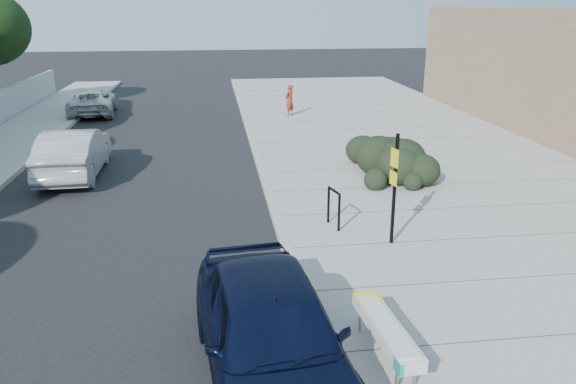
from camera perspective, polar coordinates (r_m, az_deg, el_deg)
The scene contains 11 objects.
ground at distance 12.56m, azimuth -0.12°, elevation -6.37°, with size 120.00×120.00×0.00m, color black.
sidewalk_near at distance 18.52m, azimuth 15.22°, elevation 1.50°, with size 11.20×50.00×0.15m, color gray.
curb_near at distance 17.17m, azimuth -2.31°, elevation 0.86°, with size 0.22×50.00×0.17m, color #9E9E99.
bench at distance 8.83m, azimuth 9.93°, elevation -13.61°, with size 0.57×2.04×0.61m.
bike_rack at distance 13.54m, azimuth 4.68°, elevation -1.27°, with size 0.20×0.64×0.95m.
sign_post at distance 12.50m, azimuth 10.75°, elevation 0.97°, with size 0.12×0.29×2.53m.
hedge at distance 18.23m, azimuth 10.15°, elevation 4.22°, with size 1.94×3.87×1.45m, color black.
sedan_navy at distance 8.26m, azimuth -1.70°, elevation -14.13°, with size 1.97×4.89×1.67m, color black.
wagon_silver at distance 19.36m, azimuth -20.93°, elevation 3.78°, with size 1.62×4.66×1.54m, color #ADADB2.
suv_silver at distance 30.23m, azimuth -19.24°, elevation 8.64°, with size 2.12×4.59×1.28m, color #A9ACAF.
pedestrian at distance 27.42m, azimuth 0.15°, elevation 9.31°, with size 0.55×0.36×1.50m, color maroon.
Camera 1 is at (-1.49, -11.30, 5.29)m, focal length 35.00 mm.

